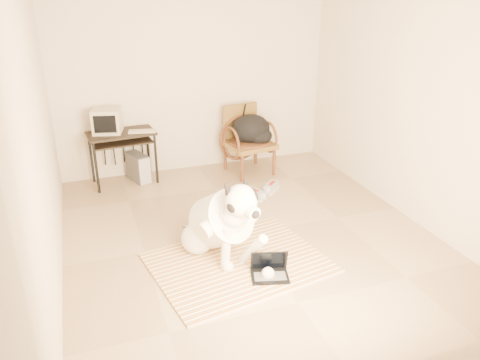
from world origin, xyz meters
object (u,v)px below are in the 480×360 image
dog (221,222)px  rattan_chair (247,140)px  laptop (270,270)px  crt_monitor (107,121)px  backpack (252,130)px  computer_desk (122,140)px  pc_tower (138,168)px

dog → rattan_chair: 2.42m
dog → laptop: size_ratio=3.12×
rattan_chair → dog: bearing=-116.5°
rattan_chair → crt_monitor: bearing=173.8°
dog → rattan_chair: (1.08, 2.16, 0.09)m
crt_monitor → rattan_chair: (1.96, -0.21, -0.42)m
backpack → computer_desk: bearing=174.0°
dog → pc_tower: size_ratio=2.79×
computer_desk → crt_monitor: bearing=158.2°
rattan_chair → computer_desk: bearing=175.2°
computer_desk → rattan_chair: size_ratio=0.96×
crt_monitor → pc_tower: crt_monitor is taller
dog → backpack: size_ratio=2.24×
pc_tower → backpack: 1.74m
laptop → backpack: backpack is taller
computer_desk → backpack: bearing=-6.0°
crt_monitor → computer_desk: bearing=-21.8°
dog → crt_monitor: size_ratio=2.91×
dog → computer_desk: (-0.72, 2.31, 0.24)m
computer_desk → backpack: (1.85, -0.20, 0.01)m
rattan_chair → backpack: rattan_chair is taller
pc_tower → backpack: size_ratio=0.80×
backpack → rattan_chair: bearing=141.3°
pc_tower → laptop: bearing=-73.2°
crt_monitor → dog: bearing=-69.7°
laptop → rattan_chair: rattan_chair is taller
computer_desk → crt_monitor: size_ratio=2.11×
crt_monitor → backpack: crt_monitor is taller
dog → backpack: 2.41m
crt_monitor → pc_tower: (0.35, -0.05, -0.71)m
laptop → backpack: size_ratio=0.72×
laptop → computer_desk: (-1.04, 2.82, 0.56)m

